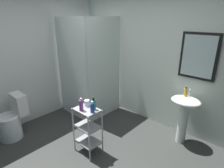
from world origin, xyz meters
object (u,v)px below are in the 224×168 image
at_px(pedestal_sink, 184,111).
at_px(body_wash_bottle_green, 94,104).
at_px(shower_stall, 90,92).
at_px(hand_soap_bottle, 186,92).
at_px(shampoo_bottle_blue, 92,108).
at_px(conditioner_bottle_purple, 81,105).
at_px(storage_cart, 88,127).
at_px(toilet, 12,121).
at_px(rinse_cup, 87,103).

relative_size(pedestal_sink, body_wash_bottle_green, 4.44).
xyz_separation_m(shower_stall, hand_soap_bottle, (1.88, 0.35, 0.42)).
xyz_separation_m(shampoo_bottle_blue, conditioner_bottle_purple, (-0.16, -0.07, 0.01)).
relative_size(shower_stall, storage_cart, 2.70).
bearing_deg(storage_cart, shampoo_bottle_blue, -3.57).
bearing_deg(toilet, storage_cart, 26.57).
xyz_separation_m(hand_soap_bottle, conditioner_bottle_purple, (-0.94, -1.32, -0.05)).
xyz_separation_m(body_wash_bottle_green, conditioner_bottle_purple, (-0.10, -0.14, 0.01)).
bearing_deg(hand_soap_bottle, rinse_cup, -130.01).
distance_m(shower_stall, rinse_cup, 1.26).
bearing_deg(body_wash_bottle_green, hand_soap_bottle, 54.65).
distance_m(body_wash_bottle_green, shampoo_bottle_blue, 0.09).
relative_size(pedestal_sink, conditioner_bottle_purple, 4.25).
xyz_separation_m(storage_cart, shampoo_bottle_blue, (0.13, -0.01, 0.38)).
distance_m(shampoo_bottle_blue, conditioner_bottle_purple, 0.17).
xyz_separation_m(conditioner_bottle_purple, rinse_cup, (-0.05, 0.14, -0.04)).
relative_size(shower_stall, body_wash_bottle_green, 10.96).
relative_size(body_wash_bottle_green, shampoo_bottle_blue, 1.09).
height_order(shower_stall, conditioner_bottle_purple, shower_stall).
bearing_deg(hand_soap_bottle, shampoo_bottle_blue, -122.12).
bearing_deg(hand_soap_bottle, toilet, -139.25).
relative_size(storage_cart, rinse_cup, 7.76).
bearing_deg(shower_stall, toilet, -101.02).
relative_size(hand_soap_bottle, conditioner_bottle_purple, 0.81).
distance_m(pedestal_sink, hand_soap_bottle, 0.30).
height_order(shower_stall, hand_soap_bottle, shower_stall).
height_order(pedestal_sink, rinse_cup, rinse_cup).
distance_m(toilet, rinse_cup, 1.45).
bearing_deg(storage_cart, hand_soap_bottle, 53.57).
height_order(toilet, body_wash_bottle_green, body_wash_bottle_green).
distance_m(toilet, hand_soap_bottle, 2.93).
relative_size(shower_stall, hand_soap_bottle, 12.93).
xyz_separation_m(body_wash_bottle_green, rinse_cup, (-0.15, 0.00, -0.03)).
relative_size(pedestal_sink, shampoo_bottle_blue, 4.84).
xyz_separation_m(body_wash_bottle_green, shampoo_bottle_blue, (0.05, -0.07, -0.00)).
height_order(shower_stall, toilet, shower_stall).
distance_m(toilet, storage_cart, 1.41).
relative_size(shower_stall, rinse_cup, 20.96).
xyz_separation_m(shower_stall, body_wash_bottle_green, (1.04, -0.83, 0.35)).
height_order(storage_cart, shampoo_bottle_blue, shampoo_bottle_blue).
relative_size(hand_soap_bottle, shampoo_bottle_blue, 0.92).
bearing_deg(pedestal_sink, shampoo_bottle_blue, -123.90).
relative_size(hand_soap_bottle, body_wash_bottle_green, 0.85).
distance_m(toilet, conditioner_bottle_purple, 1.44).
distance_m(hand_soap_bottle, body_wash_bottle_green, 1.45).
height_order(pedestal_sink, hand_soap_bottle, hand_soap_bottle).
bearing_deg(shampoo_bottle_blue, body_wash_bottle_green, 125.67).
bearing_deg(body_wash_bottle_green, rinse_cup, 178.41).
xyz_separation_m(storage_cart, rinse_cup, (-0.07, 0.07, 0.35)).
bearing_deg(shampoo_bottle_blue, toilet, -155.94).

